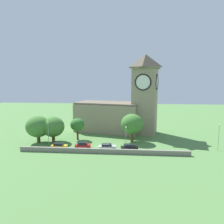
# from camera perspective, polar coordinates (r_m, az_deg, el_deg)

# --- Properties ---
(ground_plane) EXTENTS (200.00, 200.00, 0.00)m
(ground_plane) POSITION_cam_1_polar(r_m,az_deg,el_deg) (76.93, -0.49, -5.91)
(ground_plane) COLOR #517F42
(church) EXTENTS (31.32, 17.13, 27.64)m
(church) POSITION_cam_1_polar(r_m,az_deg,el_deg) (79.56, 2.50, 0.93)
(church) COLOR gray
(church) RESTS_ON ground
(quay_barrier) EXTENTS (44.74, 0.70, 1.27)m
(quay_barrier) POSITION_cam_1_polar(r_m,az_deg,el_deg) (57.84, -2.39, -10.15)
(quay_barrier) COLOR gray
(quay_barrier) RESTS_ON ground
(car_yellow) EXTENTS (4.46, 2.28, 1.80)m
(car_yellow) POSITION_cam_1_polar(r_m,az_deg,el_deg) (62.74, -13.66, -8.63)
(car_yellow) COLOR gold
(car_yellow) RESTS_ON ground
(car_red) EXTENTS (4.52, 2.60, 1.88)m
(car_red) POSITION_cam_1_polar(r_m,az_deg,el_deg) (62.01, -7.67, -8.63)
(car_red) COLOR red
(car_red) RESTS_ON ground
(car_silver) EXTENTS (4.97, 2.66, 1.64)m
(car_silver) POSITION_cam_1_polar(r_m,az_deg,el_deg) (60.74, -1.30, -9.03)
(car_silver) COLOR silver
(car_silver) RESTS_ON ground
(car_black) EXTENTS (4.77, 2.71, 1.79)m
(car_black) POSITION_cam_1_polar(r_m,az_deg,el_deg) (60.08, 4.49, -9.18)
(car_black) COLOR black
(car_black) RESTS_ON ground
(streetlamp_west_end) EXTENTS (0.44, 0.44, 7.12)m
(streetlamp_west_end) POSITION_cam_1_polar(r_m,az_deg,el_deg) (66.33, -16.32, -4.38)
(streetlamp_west_end) COLOR #9EA0A5
(streetlamp_west_end) RESTS_ON ground
(streetlamp_west_mid) EXTENTS (0.44, 0.44, 6.13)m
(streetlamp_west_mid) POSITION_cam_1_polar(r_m,az_deg,el_deg) (61.61, 3.65, -5.56)
(streetlamp_west_mid) COLOR #9EA0A5
(streetlamp_west_mid) RESTS_ON ground
(streetlamp_central) EXTENTS (0.44, 0.44, 7.21)m
(streetlamp_central) POSITION_cam_1_polar(r_m,az_deg,el_deg) (65.84, 26.12, -4.95)
(streetlamp_central) COLOR #9EA0A5
(streetlamp_central) RESTS_ON ground
(tree_churchyard) EXTENTS (4.49, 4.49, 6.92)m
(tree_churchyard) POSITION_cam_1_polar(r_m,az_deg,el_deg) (70.40, -9.02, -3.32)
(tree_churchyard) COLOR brown
(tree_churchyard) RESTS_ON ground
(tree_riverside_east) EXTENTS (6.94, 6.94, 7.89)m
(tree_riverside_east) POSITION_cam_1_polar(r_m,az_deg,el_deg) (69.56, -15.15, -3.74)
(tree_riverside_east) COLOR brown
(tree_riverside_east) RESTS_ON ground
(tree_by_tower) EXTENTS (6.88, 6.88, 8.69)m
(tree_by_tower) POSITION_cam_1_polar(r_m,az_deg,el_deg) (67.48, 5.27, -3.15)
(tree_by_tower) COLOR brown
(tree_by_tower) RESTS_ON ground
(tree_riverside_west) EXTENTS (7.24, 7.24, 8.28)m
(tree_riverside_west) POSITION_cam_1_polar(r_m,az_deg,el_deg) (69.94, -18.74, -3.62)
(tree_riverside_west) COLOR brown
(tree_riverside_west) RESTS_ON ground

